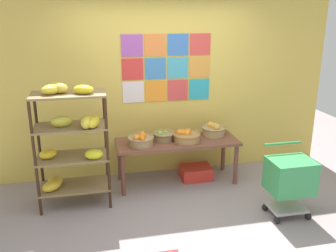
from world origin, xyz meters
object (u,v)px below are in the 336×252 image
shopping_cart (290,178)px  fruit_basket_centre (186,136)px  banana_shelf_unit (70,138)px  fruit_basket_left (163,136)px  fruit_basket_back_left (214,129)px  fruit_basket_back_right (141,140)px  produce_crate_under_table (196,172)px  display_table (177,145)px

shopping_cart → fruit_basket_centre: bearing=127.1°
banana_shelf_unit → fruit_basket_left: 1.32m
banana_shelf_unit → fruit_basket_left: (1.24, 0.41, -0.19)m
banana_shelf_unit → fruit_basket_back_left: (1.99, 0.47, -0.17)m
fruit_basket_back_right → fruit_basket_back_left: bearing=10.5°
fruit_basket_left → fruit_basket_back_right: size_ratio=0.86×
fruit_basket_back_left → fruit_basket_centre: fruit_basket_back_left is taller
produce_crate_under_table → shopping_cart: bearing=-57.3°
shopping_cart → display_table: bearing=128.4°
fruit_basket_centre → produce_crate_under_table: size_ratio=0.84×
display_table → fruit_basket_centre: size_ratio=4.53×
fruit_basket_left → fruit_basket_back_left: 0.75m
fruit_basket_back_left → fruit_basket_back_right: size_ratio=1.00×
banana_shelf_unit → shopping_cart: size_ratio=1.84×
fruit_basket_left → fruit_basket_centre: (0.30, -0.13, 0.01)m
fruit_basket_left → produce_crate_under_table: bearing=-0.8°
fruit_basket_left → fruit_basket_centre: fruit_basket_centre is taller
fruit_basket_centre → fruit_basket_back_left: bearing=22.6°
fruit_basket_left → produce_crate_under_table: 0.77m
fruit_basket_back_right → fruit_basket_centre: fruit_basket_back_right is taller
fruit_basket_back_right → produce_crate_under_table: fruit_basket_back_right is taller
fruit_basket_back_left → produce_crate_under_table: size_ratio=0.78×
fruit_basket_left → shopping_cart: size_ratio=0.36×
fruit_basket_back_left → produce_crate_under_table: fruit_basket_back_left is taller
display_table → fruit_basket_back_left: fruit_basket_back_left is taller
banana_shelf_unit → fruit_basket_back_left: bearing=13.3°
fruit_basket_back_left → fruit_basket_back_right: (-1.09, -0.20, -0.01)m
display_table → fruit_basket_centre: (0.11, -0.08, 0.15)m
banana_shelf_unit → display_table: banana_shelf_unit is taller
display_table → shopping_cart: bearing=-47.2°
fruit_basket_back_right → produce_crate_under_table: size_ratio=0.79×
banana_shelf_unit → fruit_basket_centre: size_ratio=4.16×
fruit_basket_centre → shopping_cart: 1.47m
fruit_basket_centre → produce_crate_under_table: 0.65m
fruit_basket_left → fruit_basket_back_right: (-0.34, -0.14, 0.01)m
fruit_basket_left → fruit_basket_back_left: (0.75, 0.06, 0.02)m
banana_shelf_unit → display_table: (1.42, 0.36, -0.33)m
display_table → fruit_basket_left: size_ratio=5.65×
fruit_basket_back_right → shopping_cart: shopping_cart is taller
banana_shelf_unit → display_table: bearing=14.1°
fruit_basket_back_right → banana_shelf_unit: bearing=-163.3°
fruit_basket_back_right → shopping_cart: size_ratio=0.41×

